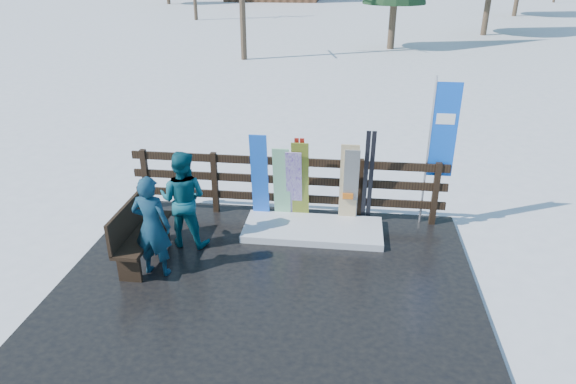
# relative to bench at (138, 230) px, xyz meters

# --- Properties ---
(ground) EXTENTS (700.00, 700.00, 0.00)m
(ground) POSITION_rel_bench_xyz_m (2.05, -0.44, -0.60)
(ground) COLOR white
(ground) RESTS_ON ground
(deck) EXTENTS (6.00, 5.00, 0.08)m
(deck) POSITION_rel_bench_xyz_m (2.05, -0.44, -0.56)
(deck) COLOR black
(deck) RESTS_ON ground
(fence) EXTENTS (5.60, 0.10, 1.15)m
(fence) POSITION_rel_bench_xyz_m (2.05, 1.76, 0.14)
(fence) COLOR black
(fence) RESTS_ON deck
(snow_patch) EXTENTS (2.34, 1.00, 0.12)m
(snow_patch) POSITION_rel_bench_xyz_m (2.59, 1.16, -0.46)
(snow_patch) COLOR white
(snow_patch) RESTS_ON deck
(bench) EXTENTS (0.40, 1.50, 0.97)m
(bench) POSITION_rel_bench_xyz_m (0.00, 0.00, 0.00)
(bench) COLOR black
(bench) RESTS_ON deck
(snowboard_0) EXTENTS (0.30, 0.23, 1.62)m
(snowboard_0) POSITION_rel_bench_xyz_m (1.62, 1.54, 0.30)
(snowboard_0) COLOR blue
(snowboard_0) RESTS_ON deck
(snowboard_1) EXTENTS (0.29, 0.31, 1.41)m
(snowboard_1) POSITION_rel_bench_xyz_m (2.00, 1.54, 0.19)
(snowboard_1) COLOR white
(snowboard_1) RESTS_ON deck
(snowboard_2) EXTENTS (0.29, 0.32, 1.53)m
(snowboard_2) POSITION_rel_bench_xyz_m (2.32, 1.54, 0.25)
(snowboard_2) COLOR #D1E72F
(snowboard_2) RESTS_ON deck
(snowboard_3) EXTENTS (0.27, 0.36, 1.37)m
(snowboard_3) POSITION_rel_bench_xyz_m (2.22, 1.54, 0.17)
(snowboard_3) COLOR white
(snowboard_3) RESTS_ON deck
(snowboard_4) EXTENTS (0.26, 0.26, 1.44)m
(snowboard_4) POSITION_rel_bench_xyz_m (3.19, 1.54, 0.20)
(snowboard_4) COLOR black
(snowboard_4) RESTS_ON deck
(snowboard_5) EXTENTS (0.31, 0.24, 1.52)m
(snowboard_5) POSITION_rel_bench_xyz_m (3.15, 1.54, 0.25)
(snowboard_5) COLOR white
(snowboard_5) RESTS_ON deck
(ski_pair_a) EXTENTS (0.16, 0.32, 1.59)m
(ski_pair_a) POSITION_rel_bench_xyz_m (2.31, 1.61, 0.28)
(ski_pair_a) COLOR #B51F16
(ski_pair_a) RESTS_ON deck
(ski_pair_b) EXTENTS (0.17, 0.29, 1.75)m
(ski_pair_b) POSITION_rel_bench_xyz_m (3.48, 1.61, 0.36)
(ski_pair_b) COLOR black
(ski_pair_b) RESTS_ON deck
(rental_flag) EXTENTS (0.45, 0.04, 2.60)m
(rental_flag) POSITION_rel_bench_xyz_m (4.61, 1.81, 1.09)
(rental_flag) COLOR silver
(rental_flag) RESTS_ON deck
(person_front) EXTENTS (0.59, 0.41, 1.56)m
(person_front) POSITION_rel_bench_xyz_m (0.37, -0.34, 0.26)
(person_front) COLOR #134658
(person_front) RESTS_ON deck
(person_back) EXTENTS (0.81, 0.65, 1.60)m
(person_back) POSITION_rel_bench_xyz_m (0.55, 0.57, 0.28)
(person_back) COLOR #0F5061
(person_back) RESTS_ON deck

